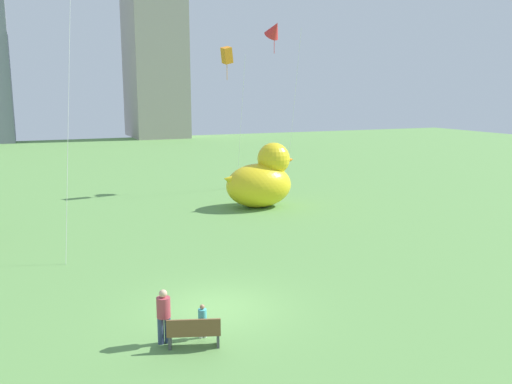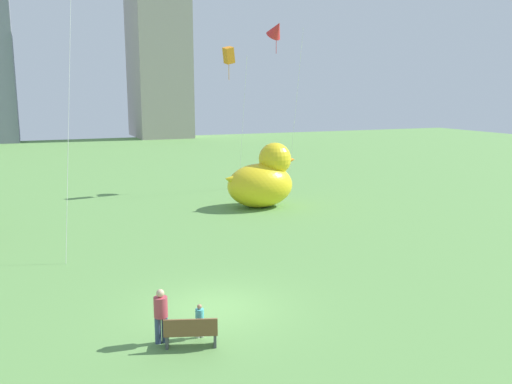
% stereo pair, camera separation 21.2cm
% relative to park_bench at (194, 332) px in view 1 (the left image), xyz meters
% --- Properties ---
extents(ground_plane, '(140.00, 140.00, 0.00)m').
position_rel_park_bench_xyz_m(ground_plane, '(1.53, 2.43, -0.47)').
color(ground_plane, '#60934A').
extents(park_bench, '(1.58, 0.91, 0.90)m').
position_rel_park_bench_xyz_m(park_bench, '(0.00, 0.00, 0.00)').
color(park_bench, brown).
rests_on(park_bench, ground).
extents(person_adult, '(0.40, 0.40, 1.62)m').
position_rel_park_bench_xyz_m(person_adult, '(-0.70, 0.61, 0.42)').
color(person_adult, '#38476B').
rests_on(person_adult, ground).
extents(person_child, '(0.25, 0.25, 1.03)m').
position_rel_park_bench_xyz_m(person_child, '(0.42, 0.52, 0.10)').
color(person_child, silver).
rests_on(person_child, ground).
extents(giant_inflatable_duck, '(4.83, 3.10, 4.00)m').
position_rel_park_bench_xyz_m(giant_inflatable_duck, '(9.38, 16.75, 1.23)').
color(giant_inflatable_duck, yellow).
rests_on(giant_inflatable_duck, ground).
extents(kite_red, '(2.51, 3.05, 12.30)m').
position_rel_park_bench_xyz_m(kite_red, '(13.12, 23.03, 11.03)').
color(kite_red, silver).
rests_on(kite_red, ground).
extents(kite_orange, '(1.52, 2.05, 10.27)m').
position_rel_park_bench_xyz_m(kite_orange, '(9.44, 22.96, 9.10)').
color(kite_orange, silver).
rests_on(kite_orange, ground).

